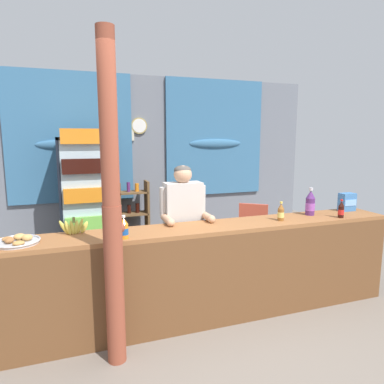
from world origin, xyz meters
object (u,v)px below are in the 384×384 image
object	(u,v)px
stall_counter	(219,265)
plastic_lawn_chair	(254,226)
soda_bottle_cola	(341,210)
shopkeeper	(183,218)
snack_box_biscuit	(347,202)
soda_bottle_orange_soda	(124,229)
drink_fridge	(85,191)
banana_bunch	(74,227)
timber_post	(112,213)
bottle_shelf_rack	(133,216)
pastry_tray	(17,241)
soda_bottle_grape_soda	(310,203)
soda_bottle_iced_tea	(281,213)

from	to	relation	value
stall_counter	plastic_lawn_chair	size ratio (longest dim) A/B	4.56
plastic_lawn_chair	soda_bottle_cola	xyz separation A→B (m)	(0.18, -1.54, 0.55)
shopkeeper	snack_box_biscuit	size ratio (longest dim) A/B	7.30
stall_counter	soda_bottle_orange_soda	distance (m)	1.02
soda_bottle_cola	drink_fridge	bearing A→B (deg)	139.73
snack_box_biscuit	banana_bunch	size ratio (longest dim) A/B	0.77
stall_counter	timber_post	world-z (taller)	timber_post
banana_bunch	snack_box_biscuit	bearing A→B (deg)	-0.36
bottle_shelf_rack	plastic_lawn_chair	world-z (taller)	bottle_shelf_rack
timber_post	drink_fridge	xyz separation A→B (m)	(-0.12, 2.42, -0.19)
drink_fridge	banana_bunch	xyz separation A→B (m)	(-0.17, -1.89, -0.03)
plastic_lawn_chair	pastry_tray	size ratio (longest dim) A/B	2.40
stall_counter	timber_post	distance (m)	1.26
bottle_shelf_rack	banana_bunch	distance (m)	2.34
soda_bottle_cola	banana_bunch	size ratio (longest dim) A/B	0.74
soda_bottle_grape_soda	banana_bunch	size ratio (longest dim) A/B	1.14
soda_bottle_iced_tea	soda_bottle_orange_soda	bearing A→B (deg)	-176.26
drink_fridge	banana_bunch	size ratio (longest dim) A/B	7.12
bottle_shelf_rack	snack_box_biscuit	world-z (taller)	snack_box_biscuit
pastry_tray	soda_bottle_grape_soda	bearing A→B (deg)	1.59
timber_post	soda_bottle_iced_tea	world-z (taller)	timber_post
soda_bottle_grape_soda	soda_bottle_cola	distance (m)	0.32
timber_post	plastic_lawn_chair	bearing A→B (deg)	38.29
stall_counter	bottle_shelf_rack	size ratio (longest dim) A/B	3.45
stall_counter	soda_bottle_grape_soda	world-z (taller)	soda_bottle_grape_soda
bottle_shelf_rack	soda_bottle_iced_tea	world-z (taller)	soda_bottle_iced_tea
bottle_shelf_rack	banana_bunch	size ratio (longest dim) A/B	4.19
stall_counter	soda_bottle_grape_soda	size ratio (longest dim) A/B	12.73
timber_post	soda_bottle_grape_soda	bearing A→B (deg)	11.95
shopkeeper	banana_bunch	distance (m)	1.13
shopkeeper	timber_post	bearing A→B (deg)	-136.99
plastic_lawn_chair	shopkeeper	xyz separation A→B (m)	(-1.45, -1.02, 0.47)
shopkeeper	pastry_tray	xyz separation A→B (m)	(-1.55, -0.38, 0.02)
soda_bottle_cola	timber_post	bearing A→B (deg)	-174.19
soda_bottle_cola	pastry_tray	distance (m)	3.17
drink_fridge	plastic_lawn_chair	bearing A→B (deg)	-14.79
shopkeeper	soda_bottle_iced_tea	world-z (taller)	shopkeeper
soda_bottle_cola	shopkeeper	bearing A→B (deg)	162.32
stall_counter	drink_fridge	size ratio (longest dim) A/B	2.03
drink_fridge	soda_bottle_orange_soda	world-z (taller)	drink_fridge
plastic_lawn_chair	soda_bottle_grape_soda	distance (m)	1.45
drink_fridge	snack_box_biscuit	world-z (taller)	drink_fridge
stall_counter	soda_bottle_orange_soda	bearing A→B (deg)	-177.44
timber_post	soda_bottle_iced_tea	size ratio (longest dim) A/B	12.92
shopkeeper	soda_bottle_orange_soda	world-z (taller)	shopkeeper
timber_post	drink_fridge	distance (m)	2.43
plastic_lawn_chair	shopkeeper	world-z (taller)	shopkeeper
shopkeeper	snack_box_biscuit	world-z (taller)	shopkeeper
banana_bunch	soda_bottle_grape_soda	bearing A→B (deg)	-1.48
bottle_shelf_rack	plastic_lawn_chair	distance (m)	1.88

